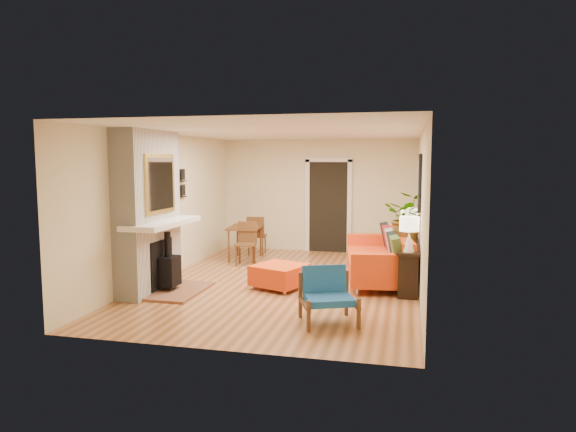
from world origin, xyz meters
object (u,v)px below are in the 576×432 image
blue_chair (327,292)px  dining_table (248,233)px  sofa (382,258)px  lamp_near (409,230)px  lamp_far (409,219)px  ottoman (280,275)px  console_table (408,253)px  houseplant (409,217)px

blue_chair → dining_table: bearing=121.1°
sofa → blue_chair: 2.59m
sofa → lamp_near: bearing=-68.0°
lamp_far → dining_table: bearing=164.8°
ottoman → console_table: console_table is taller
dining_table → lamp_near: lamp_near is taller
lamp_near → lamp_far: same height
sofa → console_table: size_ratio=1.33×
ottoman → lamp_near: (2.08, -0.14, 0.84)m
ottoman → lamp_near: lamp_near is taller
blue_chair → lamp_near: bearing=53.7°
blue_chair → dining_table: dining_table is taller
console_table → lamp_far: lamp_far is taller
blue_chair → dining_table: size_ratio=0.54×
dining_table → lamp_near: (3.34, -2.39, 0.49)m
sofa → ottoman: (-1.63, -0.96, -0.18)m
sofa → dining_table: sofa is taller
ottoman → houseplant: bearing=21.2°
lamp_near → lamp_far: (0.00, 1.48, 0.00)m
blue_chair → houseplant: (1.03, 2.37, 0.77)m
lamp_far → blue_chair: bearing=-109.8°
dining_table → lamp_near: size_ratio=3.05×
console_table → lamp_near: lamp_near is taller
sofa → console_table: sofa is taller
blue_chair → lamp_far: 3.16m
ottoman → dining_table: 2.60m
sofa → lamp_far: bearing=40.5°
blue_chair → dining_table: 4.45m
sofa → console_table: (0.45, -0.36, 0.17)m
console_table → lamp_far: 0.89m
lamp_near → houseplant: bearing=90.6°
blue_chair → houseplant: 2.69m
sofa → blue_chair: (-0.60, -2.52, -0.02)m
blue_chair → dining_table: (-2.30, 3.81, 0.18)m
ottoman → blue_chair: size_ratio=1.12×
ottoman → sofa: bearing=30.4°
lamp_near → houseplant: 0.95m
console_table → ottoman: bearing=-164.0°
ottoman → lamp_far: size_ratio=1.85×
sofa → ottoman: size_ratio=2.47×
ottoman → lamp_near: bearing=-3.9°
ottoman → blue_chair: (1.04, -1.56, 0.16)m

